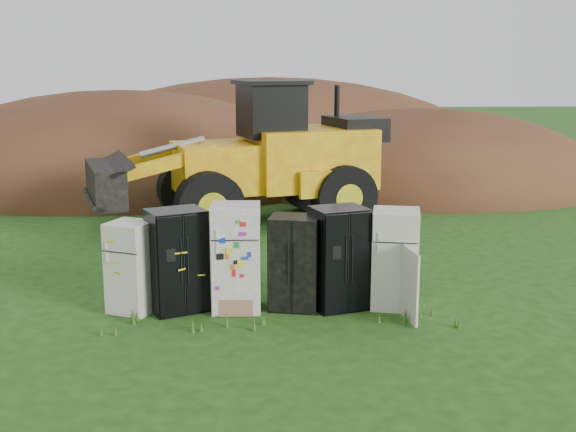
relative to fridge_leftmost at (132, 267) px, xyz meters
name	(u,v)px	position (x,y,z in m)	size (l,w,h in m)	color
ground	(268,308)	(2.37, 0.03, -0.80)	(120.00, 120.00, 0.00)	#1B4712
fridge_leftmost	(132,267)	(0.00, 0.00, 0.00)	(0.71, 0.68, 1.61)	silver
fridge_black_side	(177,260)	(0.78, 0.04, 0.10)	(0.94, 0.74, 1.81)	black
fridge_sticker	(236,258)	(1.81, 0.01, 0.14)	(0.84, 0.78, 1.89)	silver
fridge_dark_mid	(295,263)	(2.84, 0.05, 0.03)	(0.85, 0.69, 1.67)	black
fridge_black_right	(339,258)	(3.62, 0.05, 0.10)	(0.91, 0.76, 1.81)	black
fridge_open_door	(395,259)	(4.62, 0.04, 0.08)	(0.80, 0.74, 1.77)	silver
wheel_loader	(237,154)	(1.67, 6.87, 1.11)	(7.92, 3.21, 3.83)	yellow
dirt_mound_right	(422,186)	(8.09, 12.86, -0.80)	(13.18, 9.67, 5.48)	#452416
dirt_mound_left	(122,182)	(-2.73, 14.15, -0.80)	(16.09, 12.06, 6.70)	#452416
dirt_mound_back	(269,167)	(2.74, 17.82, -0.80)	(19.22, 12.82, 7.46)	#452416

